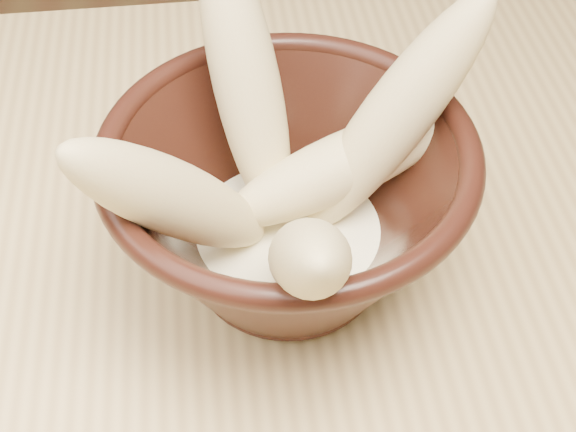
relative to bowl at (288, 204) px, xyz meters
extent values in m
cube|color=tan|center=(-0.09, -0.07, -0.09)|extent=(1.20, 0.80, 0.04)
cylinder|color=black|center=(0.00, 0.00, -0.06)|extent=(0.09, 0.09, 0.01)
cylinder|color=black|center=(0.00, 0.00, -0.04)|extent=(0.09, 0.09, 0.01)
torus|color=black|center=(0.00, 0.00, 0.04)|extent=(0.22, 0.22, 0.01)
cylinder|color=#FFF7CD|center=(0.00, 0.00, -0.03)|extent=(0.12, 0.12, 0.02)
ellipsoid|color=tan|center=(-0.02, 0.05, 0.05)|extent=(0.07, 0.13, 0.17)
ellipsoid|color=tan|center=(-0.06, -0.03, 0.04)|extent=(0.14, 0.10, 0.15)
ellipsoid|color=tan|center=(0.06, 0.02, 0.05)|extent=(0.14, 0.08, 0.16)
ellipsoid|color=tan|center=(0.03, 0.01, 0.01)|extent=(0.16, 0.08, 0.07)
ellipsoid|color=tan|center=(0.00, -0.07, 0.04)|extent=(0.05, 0.14, 0.15)
camera|label=1|loc=(-0.04, -0.32, 0.34)|focal=50.00mm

